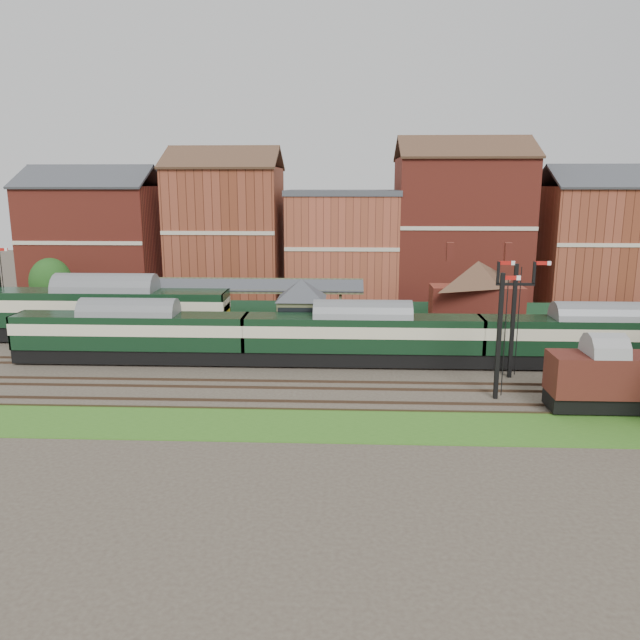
{
  "coord_description": "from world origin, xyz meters",
  "views": [
    {
      "loc": [
        0.55,
        -44.88,
        13.27
      ],
      "look_at": [
        -1.49,
        2.0,
        3.0
      ],
      "focal_mm": 35.0,
      "sensor_mm": 36.0,
      "label": 1
    }
  ],
  "objects_px": {
    "signal_box": "(302,314)",
    "dmu_train": "(362,335)",
    "platform_railcar": "(108,310)",
    "semaphore_bracket": "(514,313)",
    "goods_van_a": "(602,377)"
  },
  "relations": [
    {
      "from": "semaphore_bracket",
      "to": "platform_railcar",
      "type": "xyz_separation_m",
      "value": [
        -31.92,
        9.0,
        -1.88
      ]
    },
    {
      "from": "semaphore_bracket",
      "to": "dmu_train",
      "type": "relative_size",
      "value": 0.16
    },
    {
      "from": "semaphore_bracket",
      "to": "dmu_train",
      "type": "distance_m",
      "value": 10.85
    },
    {
      "from": "platform_railcar",
      "to": "semaphore_bracket",
      "type": "bearing_deg",
      "value": -15.74
    },
    {
      "from": "signal_box",
      "to": "platform_railcar",
      "type": "distance_m",
      "value": 17.2
    },
    {
      "from": "signal_box",
      "to": "semaphore_bracket",
      "type": "distance_m",
      "value": 16.16
    },
    {
      "from": "semaphore_bracket",
      "to": "dmu_train",
      "type": "xyz_separation_m",
      "value": [
        -10.31,
        2.5,
        -2.28
      ]
    },
    {
      "from": "platform_railcar",
      "to": "goods_van_a",
      "type": "distance_m",
      "value": 38.78
    },
    {
      "from": "dmu_train",
      "to": "platform_railcar",
      "type": "distance_m",
      "value": 22.57
    },
    {
      "from": "dmu_train",
      "to": "platform_railcar",
      "type": "relative_size",
      "value": 2.53
    },
    {
      "from": "semaphore_bracket",
      "to": "goods_van_a",
      "type": "relative_size",
      "value": 1.35
    },
    {
      "from": "semaphore_bracket",
      "to": "platform_railcar",
      "type": "bearing_deg",
      "value": 164.26
    },
    {
      "from": "signal_box",
      "to": "goods_van_a",
      "type": "distance_m",
      "value": 22.35
    },
    {
      "from": "dmu_train",
      "to": "signal_box",
      "type": "bearing_deg",
      "value": 145.49
    },
    {
      "from": "signal_box",
      "to": "dmu_train",
      "type": "height_order",
      "value": "signal_box"
    }
  ]
}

